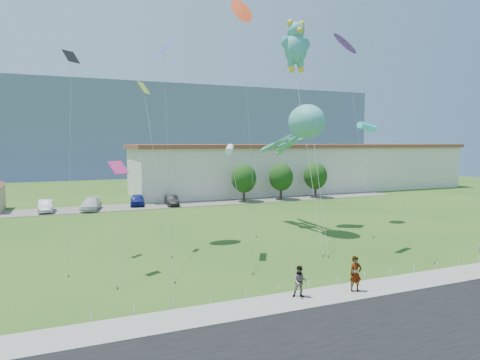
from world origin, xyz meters
The scene contains 26 objects.
ground centered at (0.00, 0.00, 0.00)m, with size 160.00×160.00×0.00m, color #264C15.
road centered at (0.00, -8.00, 0.03)m, with size 80.00×8.00×0.06m, color black.
sidewalk centered at (0.00, -2.75, 0.05)m, with size 80.00×2.50×0.10m, color gray.
parking_strip centered at (0.00, 35.00, 0.03)m, with size 70.00×6.00×0.06m, color #59544C.
hill_ridge centered at (0.00, 120.00, 12.50)m, with size 160.00×50.00×25.00m, color slate.
warehouse centered at (26.00, 44.00, 4.12)m, with size 61.00×15.00×8.20m.
rope_fence centered at (0.00, -1.30, 0.25)m, with size 26.05×0.05×0.50m.
tree_near centered at (10.00, 34.00, 3.39)m, with size 3.60×3.60×5.47m.
tree_mid centered at (16.00, 34.00, 3.39)m, with size 3.60×3.60×5.47m.
tree_far centered at (22.00, 34.00, 3.39)m, with size 3.60×3.60×5.47m.
pedestrian_left centered at (1.09, -2.87, 1.10)m, with size 0.73×0.48×2.01m, color gray.
pedestrian_right centered at (-2.28, -2.47, 0.96)m, with size 0.84×0.65×1.73m, color gray.
parked_car_silver centered at (-16.00, 34.63, 0.81)m, with size 1.59×4.55×1.50m, color silver.
parked_car_white centered at (-10.84, 34.20, 0.80)m, with size 2.07×5.10×1.48m, color silver.
parked_car_blue centered at (-4.84, 35.94, 0.83)m, with size 1.81×4.49×1.53m, color navy.
parked_car_black centered at (-0.51, 34.19, 0.75)m, with size 1.45×4.16×1.37m, color black.
octopus_kite centered at (6.76, 13.08, 9.71)m, with size 4.38×14.82×11.97m.
teddy_bear_kite centered at (7.84, 15.86, 18.17)m, with size 5.76×12.63×20.60m.
small_kite_white centered at (-2.64, 7.16, 7.94)m, with size 0.55×6.01×8.44m.
small_kite_purple centered at (13.69, 15.63, 18.34)m, with size 3.26×8.56×19.52m.
small_kite_cyan centered at (7.96, 4.87, 9.63)m, with size 2.35×6.30×10.14m.
small_kite_pink centered at (-10.75, 5.85, 6.30)m, with size 1.31×3.92×7.34m.
small_kite_yellow centered at (-8.00, 10.51, 11.08)m, with size 1.29×9.72×13.15m.
small_kite_orange centered at (2.67, 17.41, 20.77)m, with size 1.80×6.09×22.05m.
small_kite_blue centered at (-5.92, 13.65, 15.83)m, with size 1.80×6.03×16.88m.
small_kite_black centered at (-13.25, 11.29, 12.84)m, with size 1.43×6.28×15.18m.
Camera 1 is at (-14.01, -22.10, 8.49)m, focal length 32.00 mm.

